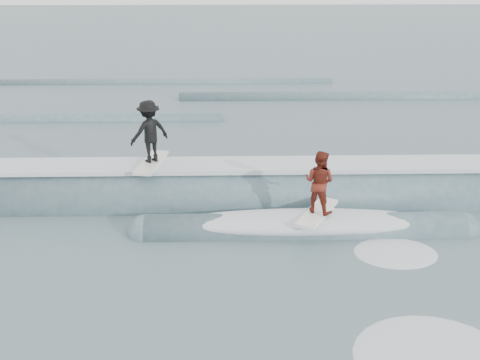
{
  "coord_description": "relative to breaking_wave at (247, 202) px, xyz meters",
  "views": [
    {
      "loc": [
        -0.32,
        -10.7,
        7.23
      ],
      "look_at": [
        0.0,
        3.91,
        1.1
      ],
      "focal_mm": 40.0,
      "sensor_mm": 36.0,
      "label": 1
    }
  ],
  "objects": [
    {
      "name": "ground",
      "position": [
        -0.23,
        -4.63,
        -0.04
      ],
      "size": [
        160.0,
        160.0,
        0.0
      ],
      "primitive_type": "plane",
      "color": "#41555F",
      "rests_on": "ground"
    },
    {
      "name": "surfer_black",
      "position": [
        -2.97,
        0.28,
        2.21
      ],
      "size": [
        1.43,
        2.06,
        2.03
      ],
      "color": "silver",
      "rests_on": "ground"
    },
    {
      "name": "breaking_wave",
      "position": [
        0.0,
        0.0,
        0.0
      ],
      "size": [
        23.65,
        3.96,
        2.36
      ],
      "color": "#38545F",
      "rests_on": "ground"
    },
    {
      "name": "surfer_red",
      "position": [
        1.92,
        -1.92,
        1.4
      ],
      "size": [
        1.46,
        2.01,
        1.89
      ],
      "color": "white",
      "rests_on": "ground"
    },
    {
      "name": "far_swells",
      "position": [
        -1.81,
        13.02,
        -0.04
      ],
      "size": [
        41.6,
        8.65,
        0.8
      ],
      "color": "#38545F",
      "rests_on": "ground"
    }
  ]
}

